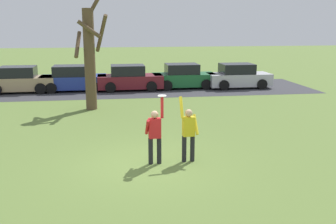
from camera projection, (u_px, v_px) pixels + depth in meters
The scene contains 11 objects.
ground_plane at pixel (149, 164), 11.79m from camera, with size 120.00×120.00×0.00m, color olive.
person_catcher at pixel (155, 133), 11.64m from camera, with size 0.55×0.49×2.08m.
person_defender at pixel (188, 131), 11.84m from camera, with size 0.56×0.49×2.04m.
frisbee_disc at pixel (162, 96), 11.44m from camera, with size 0.25×0.25×0.02m, color white.
parked_car_tan at pixel (20, 80), 24.05m from camera, with size 4.12×2.08×1.59m.
parked_car_blue at pixel (73, 79), 24.60m from camera, with size 4.12×2.08×1.59m.
parked_car_maroon at pixel (130, 79), 24.87m from camera, with size 4.12×2.08×1.59m.
parked_car_green at pixel (183, 77), 25.63m from camera, with size 4.12×2.08×1.59m.
parked_car_silver at pixel (238, 77), 25.73m from camera, with size 4.12×2.08×1.59m.
parking_strip at pixel (133, 89), 25.22m from camera, with size 23.30×6.40×0.01m, color #38383D.
bare_tree_tall at pixel (90, 55), 18.85m from camera, with size 1.65×1.58×5.67m.
Camera 1 is at (-1.02, -11.11, 4.17)m, focal length 41.67 mm.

